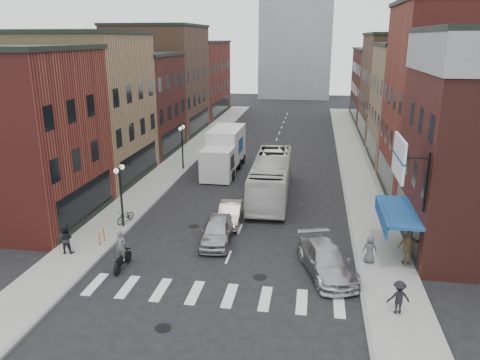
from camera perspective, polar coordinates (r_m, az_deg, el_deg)
name	(u,v)px	position (r m, az deg, el deg)	size (l,w,h in m)	color
ground	(225,265)	(25.55, -1.84, -10.36)	(160.00, 160.00, 0.00)	black
sidewalk_left	(183,158)	(47.56, -6.91, 2.66)	(3.00, 74.00, 0.15)	gray
sidewalk_right	(356,165)	(45.96, 13.94, 1.77)	(3.00, 74.00, 0.15)	gray
curb_left	(198,159)	(47.20, -5.15, 2.51)	(0.20, 74.00, 0.16)	gray
curb_right	(340,165)	(45.87, 12.07, 1.77)	(0.20, 74.00, 0.16)	gray
crosswalk_stripes	(213,294)	(22.98, -3.29, -13.74)	(12.00, 2.20, 0.01)	silver
bldg_left_near	(8,136)	(33.61, -26.41, 4.78)	(10.30, 9.20, 11.30)	maroon
bldg_left_mid_a	(79,108)	(41.51, -19.03, 8.33)	(10.30, 10.20, 12.30)	#9E7F57
bldg_left_mid_b	(127,104)	(50.60, -13.67, 9.03)	(10.30, 10.20, 10.30)	#4B201B
bldg_left_far_a	(160,80)	(60.68, -9.76, 11.93)	(10.30, 12.20, 13.30)	brown
bldg_left_far_b	(189,79)	(74.11, -6.22, 12.16)	(10.30, 16.20, 11.30)	maroon
bldg_right_mid_a	(463,103)	(38.07, 25.51, 8.44)	(10.30, 10.20, 14.30)	maroon
bldg_right_mid_b	(429,105)	(47.86, 22.09, 8.45)	(10.30, 10.20, 11.30)	#9E7F57
bldg_right_far_a	(409,88)	(58.51, 19.86, 10.51)	(10.30, 12.20, 12.30)	brown
bldg_right_far_b	(390,85)	(72.36, 17.84, 10.95)	(10.30, 16.20, 10.30)	#4B201B
awning_blue	(395,213)	(26.78, 18.33, -3.80)	(1.80, 5.00, 0.78)	navy
billboard_sign	(401,159)	(23.82, 19.00, 2.45)	(1.52, 3.00, 3.70)	black
streetlamp_near	(120,185)	(30.12, -14.38, -0.60)	(0.32, 1.22, 4.11)	black
streetlamp_far	(182,139)	(42.88, -7.07, 4.97)	(0.32, 1.22, 4.11)	black
bike_rack	(102,237)	(28.71, -16.51, -6.68)	(0.08, 0.68, 0.80)	#D8590C
box_truck	(224,151)	(42.33, -1.96, 3.50)	(2.77, 8.77, 3.80)	silver
motorcycle_rider	(121,252)	(25.49, -14.26, -8.46)	(0.61, 2.12, 2.15)	black
transit_bus	(271,177)	(35.60, 3.82, 0.37)	(2.66, 11.37, 3.17)	silver
sedan_left_near	(217,231)	(27.91, -2.85, -6.23)	(1.75, 4.36, 1.49)	#A9A9AD
sedan_left_far	(230,213)	(30.80, -1.21, -4.09)	(1.40, 4.02, 1.33)	#C0AF9B
curb_car	(327,261)	(24.76, 10.52, -9.63)	(2.12, 5.22, 1.51)	#ABABB0
parked_bicycle	(126,216)	(31.48, -13.78, -4.33)	(0.54, 1.54, 0.81)	black
ped_left_solo	(66,239)	(27.95, -20.49, -6.74)	(0.83, 0.48, 1.70)	black
ped_right_a	(399,297)	(22.04, 18.78, -13.37)	(1.00, 0.49, 1.54)	black
ped_right_b	(408,247)	(26.42, 19.85, -7.73)	(1.16, 0.58, 1.98)	olive
ped_right_c	(370,249)	(26.14, 15.55, -8.13)	(0.75, 0.49, 1.53)	#4F5155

